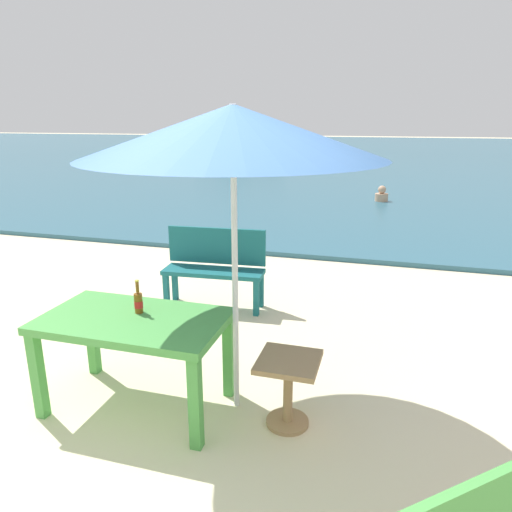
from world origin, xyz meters
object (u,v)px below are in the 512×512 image
(swimmer_person, at_px, (382,195))
(picnic_table_green, at_px, (134,331))
(patio_umbrella, at_px, (233,132))
(beer_bottle_amber, at_px, (138,301))
(boat_tanker, at_px, (239,138))
(side_table_wood, at_px, (288,382))
(bench_teal_center, at_px, (215,263))

(swimmer_person, bearing_deg, picnic_table_green, -99.04)
(patio_umbrella, relative_size, swimmer_person, 5.61)
(swimmer_person, bearing_deg, beer_bottle_amber, -99.13)
(boat_tanker, bearing_deg, swimmer_person, -61.73)
(beer_bottle_amber, height_order, patio_umbrella, patio_umbrella)
(side_table_wood, bearing_deg, picnic_table_green, -175.60)
(picnic_table_green, bearing_deg, swimmer_person, 80.96)
(side_table_wood, distance_m, bench_teal_center, 2.44)
(side_table_wood, xyz_separation_m, boat_tanker, (-9.85, 28.89, 0.53))
(side_table_wood, bearing_deg, bench_teal_center, 123.55)
(boat_tanker, bearing_deg, patio_umbrella, -71.89)
(patio_umbrella, relative_size, side_table_wood, 4.26)
(patio_umbrella, height_order, swimmer_person, patio_umbrella)
(patio_umbrella, bearing_deg, swimmer_person, 85.10)
(swimmer_person, bearing_deg, side_table_wood, -92.28)
(picnic_table_green, distance_m, side_table_wood, 1.23)
(picnic_table_green, bearing_deg, boat_tanker, 106.64)
(picnic_table_green, xyz_separation_m, side_table_wood, (1.19, 0.09, -0.30))
(bench_teal_center, distance_m, swimmer_person, 8.01)
(patio_umbrella, bearing_deg, picnic_table_green, -164.12)
(picnic_table_green, height_order, swimmer_person, picnic_table_green)
(picnic_table_green, height_order, side_table_wood, picnic_table_green)
(picnic_table_green, bearing_deg, patio_umbrella, 15.88)
(patio_umbrella, distance_m, boat_tanker, 30.29)
(swimmer_person, xyz_separation_m, boat_tanker, (-10.24, 19.05, 0.65))
(patio_umbrella, height_order, side_table_wood, patio_umbrella)
(patio_umbrella, xyz_separation_m, boat_tanker, (-9.41, 28.77, -1.23))
(beer_bottle_amber, bearing_deg, patio_umbrella, 9.08)
(patio_umbrella, distance_m, bench_teal_center, 2.63)
(side_table_wood, height_order, boat_tanker, boat_tanker)
(boat_tanker, bearing_deg, bench_teal_center, -72.43)
(boat_tanker, bearing_deg, side_table_wood, -71.17)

